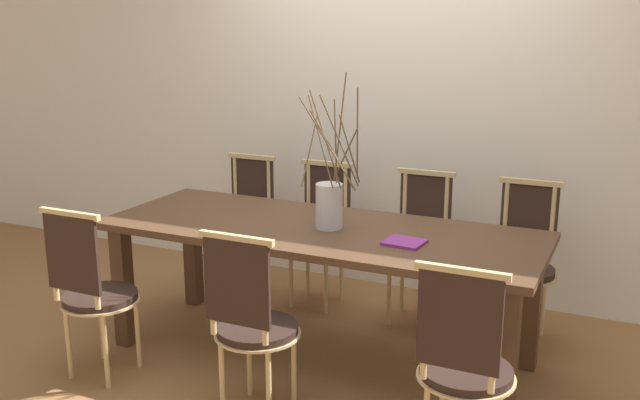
% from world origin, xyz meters
% --- Properties ---
extents(ground_plane, '(16.00, 16.00, 0.00)m').
position_xyz_m(ground_plane, '(0.00, 0.00, 0.00)').
color(ground_plane, olive).
extents(wall_rear, '(12.00, 0.06, 3.20)m').
position_xyz_m(wall_rear, '(0.00, 1.24, 1.60)').
color(wall_rear, silver).
rests_on(wall_rear, ground_plane).
extents(dining_table, '(2.38, 0.90, 0.75)m').
position_xyz_m(dining_table, '(0.00, 0.00, 0.65)').
color(dining_table, '#4C3321').
rests_on(dining_table, ground_plane).
extents(chair_near_leftend, '(0.41, 0.41, 0.94)m').
position_xyz_m(chair_near_leftend, '(-0.95, -0.72, 0.50)').
color(chair_near_leftend, black).
rests_on(chair_near_leftend, ground_plane).
extents(chair_near_left, '(0.41, 0.41, 0.94)m').
position_xyz_m(chair_near_left, '(-0.01, -0.72, 0.50)').
color(chair_near_left, black).
rests_on(chair_near_left, ground_plane).
extents(chair_near_center, '(0.41, 0.41, 0.94)m').
position_xyz_m(chair_near_center, '(0.98, -0.72, 0.50)').
color(chair_near_center, black).
rests_on(chair_near_center, ground_plane).
extents(chair_far_leftend, '(0.41, 0.41, 0.94)m').
position_xyz_m(chair_far_leftend, '(-0.91, 0.72, 0.50)').
color(chair_far_leftend, black).
rests_on(chair_far_leftend, ground_plane).
extents(chair_far_left, '(0.41, 0.41, 0.94)m').
position_xyz_m(chair_far_left, '(-0.34, 0.72, 0.50)').
color(chair_far_left, black).
rests_on(chair_far_left, ground_plane).
extents(chair_far_center, '(0.41, 0.41, 0.94)m').
position_xyz_m(chair_far_center, '(0.34, 0.72, 0.50)').
color(chair_far_center, black).
rests_on(chair_far_center, ground_plane).
extents(chair_far_right, '(0.41, 0.41, 0.94)m').
position_xyz_m(chair_far_right, '(0.97, 0.72, 0.50)').
color(chair_far_right, black).
rests_on(chair_far_right, ground_plane).
extents(vase_centerpiece, '(0.32, 0.38, 0.83)m').
position_xyz_m(vase_centerpiece, '(0.05, 0.00, 0.90)').
color(vase_centerpiece, silver).
rests_on(vase_centerpiece, dining_table).
extents(book_stack, '(0.21, 0.19, 0.01)m').
position_xyz_m(book_stack, '(0.51, -0.09, 0.76)').
color(book_stack, '#842D8C').
rests_on(book_stack, dining_table).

